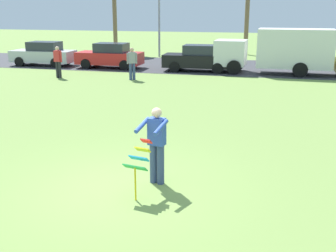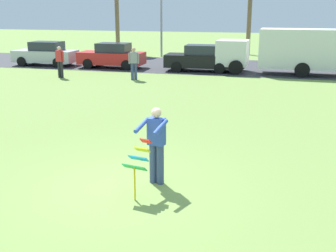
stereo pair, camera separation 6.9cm
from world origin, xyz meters
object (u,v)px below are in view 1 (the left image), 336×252
Objects in this scene: person_walker_far at (58,61)px; streetlight_pole at (160,5)px; parked_car_red at (110,56)px; person_kite_flyer at (156,143)px; parked_car_black at (199,59)px; parked_truck_white_box at (280,50)px; person_walker_near at (132,63)px; kite_held at (139,161)px; parked_car_silver at (43,54)px.

streetlight_pole is at bearing 76.59° from person_walker_far.
parked_car_red is at bearing -101.13° from streetlight_pole.
person_kite_flyer is 15.80m from person_walker_far.
parked_car_black is 8.37m from person_walker_far.
parked_car_black is 4.85m from parked_truck_white_box.
parked_car_black is at bearing 54.46° from person_walker_near.
kite_held is 18.05m from parked_car_black.
person_walker_near is at bearing -27.93° from parked_car_silver.
person_walker_far is at bearing 125.90° from person_kite_flyer.
person_kite_flyer is at bearing -65.22° from parked_car_red.
parked_car_black is 2.45× the size of person_walker_far.
streetlight_pole is at bearing 78.87° from parked_car_red.
parked_truck_white_box is at bearing 0.00° from parked_car_silver.
parked_car_red is 2.43× the size of person_walker_far.
streetlight_pole is (-6.37, 25.07, 3.19)m from kite_held.
person_kite_flyer is 0.41× the size of parked_car_red.
person_walker_near is at bearing -152.20° from parked_truck_white_box.
parked_car_red is 0.62× the size of parked_truck_white_box.
person_walker_far reaches higher than parked_car_silver.
streetlight_pole is at bearing 104.26° from kite_held.
parked_truck_white_box is at bearing 20.09° from person_walker_far.
person_kite_flyer is 0.41× the size of parked_car_black.
parked_truck_white_box is at bearing 81.12° from person_kite_flyer.
parked_car_red is 0.99× the size of parked_car_black.
parked_car_silver is 0.63× the size of parked_truck_white_box.
streetlight_pole reaches higher than person_walker_near.
parked_car_silver is 1.00× the size of parked_car_black.
person_walker_near is (1.49, -11.19, -3.06)m from streetlight_pole.
parked_truck_white_box is 0.97× the size of streetlight_pole.
person_walker_near reaches higher than parked_car_red.
parked_car_black is 5.00m from person_walker_near.
parked_car_silver is at bearing 124.98° from kite_held.
parked_car_silver is 10.58m from parked_car_black.
person_kite_flyer is at bearing 78.88° from kite_held.
person_kite_flyer is at bearing -53.50° from parked_car_silver.
person_walker_near is (-4.88, 13.87, 0.13)m from kite_held.
parked_car_silver is 15.40m from parked_truck_white_box.
parked_car_red is 2.43× the size of person_walker_near.
parked_car_red is (-7.92, 17.16, -0.18)m from person_kite_flyer.
person_walker_far is at bearing -159.91° from parked_truck_white_box.
parked_truck_white_box is (10.61, 0.00, 0.64)m from parked_car_red.
person_kite_flyer reaches higher than parked_car_red.
person_walker_near is (-5.03, 13.10, -0.02)m from person_kite_flyer.
parked_car_silver is at bearing 152.07° from person_walker_near.
person_walker_near is at bearing -125.54° from parked_car_black.
parked_car_silver is at bearing -180.00° from parked_truck_white_box.
parked_truck_white_box reaches higher than parked_car_red.
parked_truck_white_box is 3.91× the size of person_walker_far.
parked_car_black is (10.58, 0.00, 0.00)m from parked_car_silver.
person_walker_far is (-9.26, 12.80, -0.02)m from person_kite_flyer.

